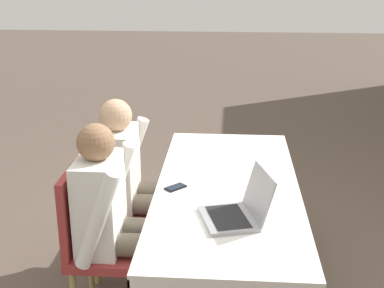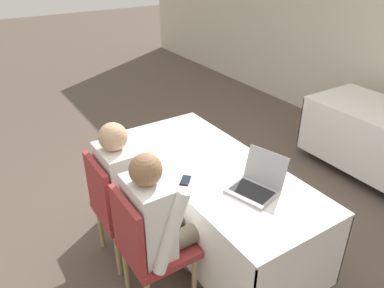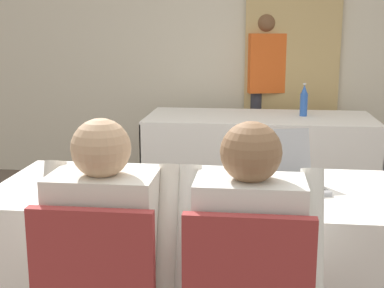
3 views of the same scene
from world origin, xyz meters
The scene contains 10 objects.
ground_plane centered at (0.00, 0.00, 0.00)m, with size 24.00×24.00×0.00m, color brown.
conference_table_near centered at (0.00, 0.00, 0.56)m, with size 1.88×0.81×0.73m.
laptop centered at (0.41, 0.05, 0.78)m, with size 0.38×0.39×0.25m.
cell_phone centered at (0.05, -0.29, 0.74)m, with size 0.13×0.13×0.01m.
paper_beside_laptop centered at (0.41, -0.01, 0.73)m, with size 0.29×0.34×0.00m.
paper_centre_table centered at (-0.45, 0.01, 0.73)m, with size 0.26×0.33×0.00m.
chair_near_left centered at (-0.25, -0.71, 0.50)m, with size 0.44×0.44×0.91m.
chair_near_right centered at (0.25, -0.71, 0.50)m, with size 0.44×0.44×0.91m.
person_checkered_shirt centered at (-0.25, -0.61, 0.66)m, with size 0.50×0.52×1.17m.
person_white_shirt centered at (0.25, -0.61, 0.66)m, with size 0.50×0.52×1.17m.
Camera 2 is at (1.94, -1.45, 2.23)m, focal length 35.00 mm.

